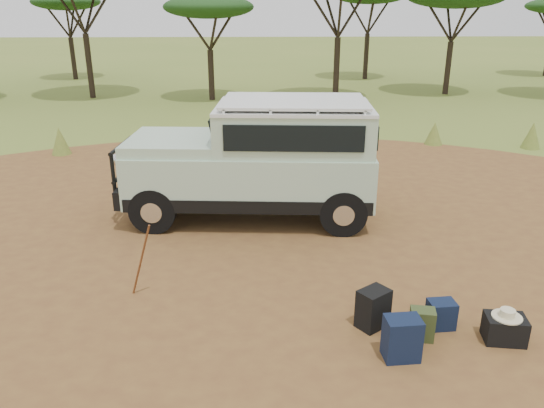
{
  "coord_description": "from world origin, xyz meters",
  "views": [
    {
      "loc": [
        -0.01,
        -7.96,
        4.42
      ],
      "look_at": [
        0.31,
        1.04,
        1.0
      ],
      "focal_mm": 35.0,
      "sensor_mm": 36.0,
      "label": 1
    }
  ],
  "objects_px": {
    "safari_vehicle": "(259,162)",
    "hard_case": "(505,329)",
    "backpack_black": "(373,309)",
    "duffel_navy": "(441,315)",
    "walking_staff": "(141,261)",
    "backpack_navy": "(402,339)",
    "backpack_olive": "(422,324)"
  },
  "relations": [
    {
      "from": "safari_vehicle",
      "to": "hard_case",
      "type": "relative_size",
      "value": 10.09
    },
    {
      "from": "backpack_black",
      "to": "duffel_navy",
      "type": "relative_size",
      "value": 1.4
    },
    {
      "from": "walking_staff",
      "to": "hard_case",
      "type": "distance_m",
      "value": 5.43
    },
    {
      "from": "safari_vehicle",
      "to": "backpack_navy",
      "type": "bearing_deg",
      "value": -66.19
    },
    {
      "from": "safari_vehicle",
      "to": "duffel_navy",
      "type": "bearing_deg",
      "value": -55.43
    },
    {
      "from": "backpack_black",
      "to": "hard_case",
      "type": "distance_m",
      "value": 1.81
    },
    {
      "from": "walking_staff",
      "to": "duffel_navy",
      "type": "xyz_separation_m",
      "value": [
        4.46,
        -1.01,
        -0.44
      ]
    },
    {
      "from": "safari_vehicle",
      "to": "backpack_navy",
      "type": "relative_size",
      "value": 9.03
    },
    {
      "from": "backpack_black",
      "to": "duffel_navy",
      "type": "bearing_deg",
      "value": -39.25
    },
    {
      "from": "safari_vehicle",
      "to": "backpack_black",
      "type": "relative_size",
      "value": 9.17
    },
    {
      "from": "safari_vehicle",
      "to": "duffel_navy",
      "type": "height_order",
      "value": "safari_vehicle"
    },
    {
      "from": "walking_staff",
      "to": "backpack_navy",
      "type": "relative_size",
      "value": 2.28
    },
    {
      "from": "safari_vehicle",
      "to": "backpack_black",
      "type": "distance_m",
      "value": 4.71
    },
    {
      "from": "backpack_black",
      "to": "backpack_navy",
      "type": "distance_m",
      "value": 0.78
    },
    {
      "from": "duffel_navy",
      "to": "hard_case",
      "type": "bearing_deg",
      "value": -29.26
    },
    {
      "from": "walking_staff",
      "to": "safari_vehicle",
      "type": "bearing_deg",
      "value": 1.01
    },
    {
      "from": "safari_vehicle",
      "to": "backpack_black",
      "type": "bearing_deg",
      "value": -65.64
    },
    {
      "from": "safari_vehicle",
      "to": "hard_case",
      "type": "height_order",
      "value": "safari_vehicle"
    },
    {
      "from": "duffel_navy",
      "to": "backpack_black",
      "type": "bearing_deg",
      "value": 172.25
    },
    {
      "from": "backpack_navy",
      "to": "hard_case",
      "type": "relative_size",
      "value": 1.12
    },
    {
      "from": "safari_vehicle",
      "to": "duffel_navy",
      "type": "distance_m",
      "value": 5.19
    },
    {
      "from": "backpack_navy",
      "to": "walking_staff",
      "type": "bearing_deg",
      "value": 151.49
    },
    {
      "from": "duffel_navy",
      "to": "hard_case",
      "type": "height_order",
      "value": "duffel_navy"
    },
    {
      "from": "backpack_olive",
      "to": "hard_case",
      "type": "bearing_deg",
      "value": 6.39
    },
    {
      "from": "backpack_navy",
      "to": "backpack_olive",
      "type": "xyz_separation_m",
      "value": [
        0.4,
        0.42,
        -0.07
      ]
    },
    {
      "from": "safari_vehicle",
      "to": "backpack_black",
      "type": "xyz_separation_m",
      "value": [
        1.59,
        -4.33,
        -0.95
      ]
    },
    {
      "from": "safari_vehicle",
      "to": "backpack_olive",
      "type": "distance_m",
      "value": 5.25
    },
    {
      "from": "safari_vehicle",
      "to": "backpack_olive",
      "type": "bearing_deg",
      "value": -60.42
    },
    {
      "from": "backpack_black",
      "to": "backpack_olive",
      "type": "height_order",
      "value": "backpack_black"
    },
    {
      "from": "backpack_black",
      "to": "walking_staff",
      "type": "bearing_deg",
      "value": 128.83
    },
    {
      "from": "backpack_black",
      "to": "hard_case",
      "type": "height_order",
      "value": "backpack_black"
    },
    {
      "from": "safari_vehicle",
      "to": "duffel_navy",
      "type": "relative_size",
      "value": 12.8
    }
  ]
}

